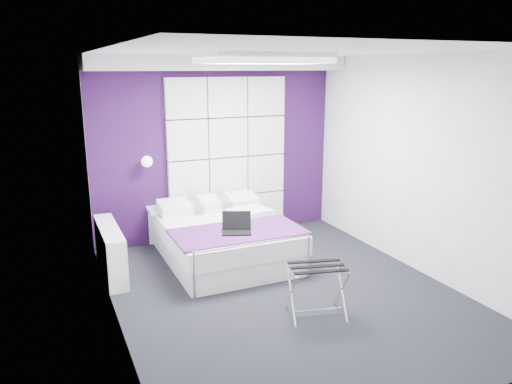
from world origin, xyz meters
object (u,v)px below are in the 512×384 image
Objects in this scene: wall_lamp at (146,161)px; luggage_rack at (317,291)px; radiator at (110,251)px; laptop at (235,227)px; bed at (225,239)px; nightstand at (164,209)px.

wall_lamp is 0.27× the size of luggage_rack.
radiator is 1.53m from laptop.
laptop is at bearing -61.07° from wall_lamp.
luggage_rack is 1.59× the size of laptop.
luggage_rack is 1.40m from laptop.
bed is at bearing -4.23° from radiator.
wall_lamp is 3.03m from luggage_rack.
laptop is at bearing -67.38° from nightstand.
laptop reaches higher than radiator.
wall_lamp is 1.66m from laptop.
wall_lamp is 0.72m from nightstand.
wall_lamp reaches higher than laptop.
radiator is at bearing 175.77° from bed.
bed is 1.82m from luggage_rack.
bed is at bearing -47.72° from wall_lamp.
nightstand is (0.84, 0.72, 0.23)m from radiator.
luggage_rack is (1.10, -2.66, -0.95)m from wall_lamp.
laptop is at bearing -23.01° from radiator.
nightstand is 0.80× the size of luggage_rack.
wall_lamp reaches higher than bed.
luggage_rack is at bearing -70.99° from nightstand.
bed is 3.46× the size of luggage_rack.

